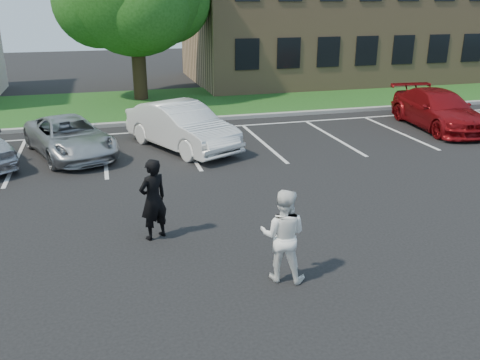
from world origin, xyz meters
name	(u,v)px	position (x,y,z in m)	size (l,w,h in m)	color
ground_plane	(253,252)	(0.00, 0.00, 0.00)	(90.00, 90.00, 0.00)	black
curb	(171,121)	(0.00, 12.00, 0.07)	(40.00, 0.30, 0.15)	gray
grass_strip	(159,104)	(0.00, 16.00, 0.04)	(44.00, 8.00, 0.08)	#1D4018
stall_lines	(220,139)	(1.40, 8.95, 0.01)	(34.00, 5.36, 0.01)	silver
office_building	(363,11)	(14.00, 21.99, 4.16)	(22.40, 10.40, 8.30)	#987853
man_black_suit	(153,199)	(-1.87, 1.23, 0.91)	(0.66, 0.43, 1.81)	black
man_white_shirt	(283,235)	(0.23, -1.13, 0.89)	(0.87, 0.68, 1.78)	white
car_silver_minivan	(70,137)	(-3.87, 8.23, 0.63)	(2.09, 4.53, 1.26)	#A4A7AC
car_white_sedan	(182,126)	(-0.15, 8.05, 0.79)	(1.68, 4.82, 1.59)	white
car_red_compact	(438,110)	(10.28, 8.26, 0.74)	(2.09, 5.13, 1.49)	maroon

